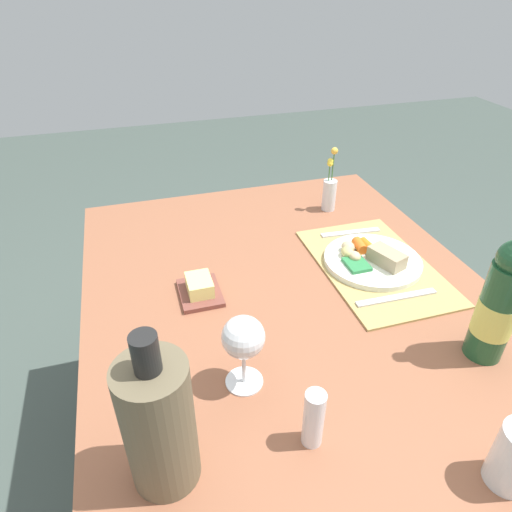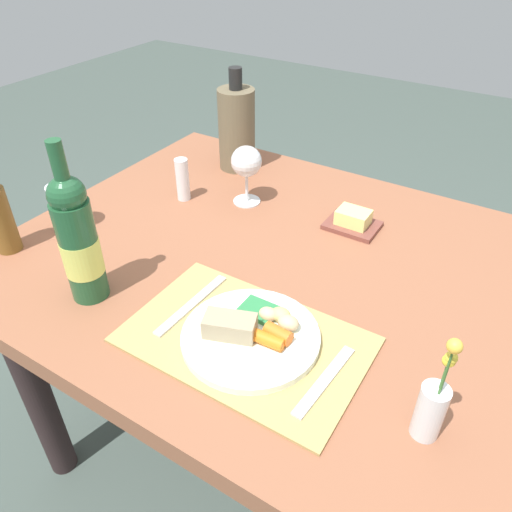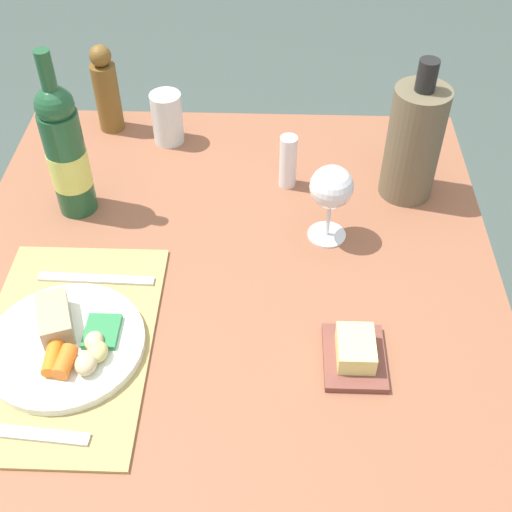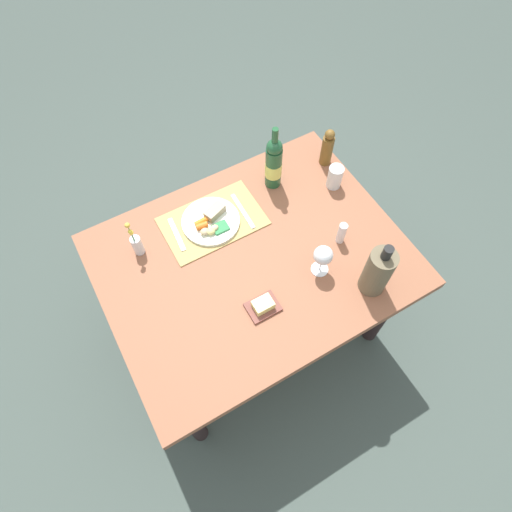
% 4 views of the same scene
% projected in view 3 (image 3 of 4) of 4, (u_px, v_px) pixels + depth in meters
% --- Properties ---
extents(ground_plane, '(8.00, 8.00, 0.00)m').
position_uv_depth(ground_plane, '(234.00, 511.00, 1.67)').
color(ground_plane, '#424F48').
extents(dining_table, '(1.29, 1.00, 0.75)m').
position_uv_depth(dining_table, '(225.00, 355.00, 1.21)').
color(dining_table, '#91573C').
rests_on(dining_table, ground_plane).
extents(placemat, '(0.45, 0.29, 0.01)m').
position_uv_depth(placemat, '(66.00, 344.00, 1.10)').
color(placemat, tan).
rests_on(placemat, dining_table).
extents(dinner_plate, '(0.26, 0.26, 0.05)m').
position_uv_depth(dinner_plate, '(66.00, 342.00, 1.08)').
color(dinner_plate, white).
rests_on(dinner_plate, placemat).
extents(fork, '(0.02, 0.21, 0.00)m').
position_uv_depth(fork, '(96.00, 279.00, 1.20)').
color(fork, silver).
rests_on(fork, placemat).
extents(knife, '(0.03, 0.18, 0.00)m').
position_uv_depth(knife, '(29.00, 434.00, 0.98)').
color(knife, silver).
rests_on(knife, placemat).
extents(cooler_bottle, '(0.11, 0.11, 0.30)m').
position_uv_depth(cooler_bottle, '(414.00, 142.00, 1.30)').
color(cooler_bottle, brown).
rests_on(cooler_bottle, dining_table).
extents(water_tumbler, '(0.07, 0.07, 0.12)m').
position_uv_depth(water_tumbler, '(168.00, 121.00, 1.49)').
color(water_tumbler, silver).
rests_on(water_tumbler, dining_table).
extents(butter_dish, '(0.13, 0.10, 0.05)m').
position_uv_depth(butter_dish, '(355.00, 353.00, 1.07)').
color(butter_dish, brown).
rests_on(butter_dish, dining_table).
extents(pepper_mill, '(0.06, 0.06, 0.21)m').
position_uv_depth(pepper_mill, '(106.00, 90.00, 1.49)').
color(pepper_mill, brown).
rests_on(pepper_mill, dining_table).
extents(wine_bottle, '(0.08, 0.08, 0.35)m').
position_uv_depth(wine_bottle, '(66.00, 152.00, 1.26)').
color(wine_bottle, '#20522F').
rests_on(wine_bottle, dining_table).
extents(salt_shaker, '(0.04, 0.04, 0.12)m').
position_uv_depth(salt_shaker, '(288.00, 162.00, 1.37)').
color(salt_shaker, white).
rests_on(salt_shaker, dining_table).
extents(wine_glass, '(0.08, 0.08, 0.16)m').
position_uv_depth(wine_glass, '(331.00, 189.00, 1.21)').
color(wine_glass, white).
rests_on(wine_glass, dining_table).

